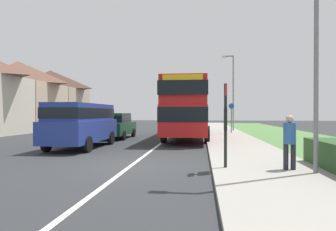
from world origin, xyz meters
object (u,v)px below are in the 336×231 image
at_px(parked_car_dark_green, 116,125).
at_px(pedestrian_at_stop, 290,140).
at_px(bus_stop_sign, 225,119).
at_px(street_lamp_near, 312,16).
at_px(street_lamp_mid, 232,88).
at_px(double_decker_bus, 188,107).
at_px(parked_van_blue, 82,122).
at_px(cycle_route_sign, 231,117).

bearing_deg(parked_car_dark_green, pedestrian_at_stop, -52.54).
xyz_separation_m(bus_stop_sign, street_lamp_near, (2.24, -0.56, 2.78)).
relative_size(pedestrian_at_stop, street_lamp_mid, 0.24).
bearing_deg(street_lamp_near, pedestrian_at_stop, 138.41).
height_order(double_decker_bus, parked_car_dark_green, double_decker_bus).
bearing_deg(street_lamp_near, double_decker_bus, 108.20).
height_order(parked_van_blue, street_lamp_near, street_lamp_near).
xyz_separation_m(double_decker_bus, street_lamp_mid, (3.75, 7.67, 1.93)).
bearing_deg(pedestrian_at_stop, street_lamp_mid, 88.99).
relative_size(pedestrian_at_stop, street_lamp_near, 0.22).
relative_size(parked_van_blue, cycle_route_sign, 2.13).
bearing_deg(pedestrian_at_stop, bus_stop_sign, 175.11).
distance_m(pedestrian_at_stop, street_lamp_near, 3.40).
distance_m(double_decker_bus, parked_car_dark_green, 5.02).
relative_size(street_lamp_near, street_lamp_mid, 1.07).
relative_size(parked_car_dark_green, street_lamp_near, 0.59).
bearing_deg(double_decker_bus, parked_car_dark_green, -172.85).
relative_size(parked_van_blue, bus_stop_sign, 2.07).
distance_m(parked_car_dark_green, pedestrian_at_stop, 13.58).
distance_m(parked_van_blue, street_lamp_mid, 16.49).
xyz_separation_m(parked_car_dark_green, cycle_route_sign, (8.19, 4.82, 0.49)).
relative_size(parked_car_dark_green, bus_stop_sign, 1.71).
bearing_deg(pedestrian_at_stop, parked_van_blue, 147.50).
relative_size(double_decker_bus, parked_van_blue, 2.09).
bearing_deg(street_lamp_near, street_lamp_mid, 90.36).
bearing_deg(bus_stop_sign, double_decker_bus, 98.29).
relative_size(parked_car_dark_green, pedestrian_at_stop, 2.66).
xyz_separation_m(double_decker_bus, pedestrian_at_stop, (3.42, -11.39, -1.17)).
bearing_deg(bus_stop_sign, cycle_route_sign, 83.66).
bearing_deg(street_lamp_near, bus_stop_sign, 165.98).
height_order(parked_car_dark_green, street_lamp_near, street_lamp_near).
height_order(street_lamp_near, street_lamp_mid, street_lamp_near).
xyz_separation_m(pedestrian_at_stop, street_lamp_mid, (0.34, 19.06, 3.10)).
relative_size(pedestrian_at_stop, bus_stop_sign, 0.64).
height_order(parked_van_blue, bus_stop_sign, bus_stop_sign).
bearing_deg(cycle_route_sign, parked_van_blue, -129.08).
xyz_separation_m(pedestrian_at_stop, bus_stop_sign, (-1.78, 0.15, 0.56)).
height_order(double_decker_bus, street_lamp_mid, street_lamp_mid).
xyz_separation_m(parked_car_dark_green, bus_stop_sign, (6.48, -10.63, 0.60)).
xyz_separation_m(street_lamp_near, street_lamp_mid, (-0.12, 19.47, -0.25)).
height_order(pedestrian_at_stop, cycle_route_sign, cycle_route_sign).
bearing_deg(street_lamp_near, parked_van_blue, 146.98).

